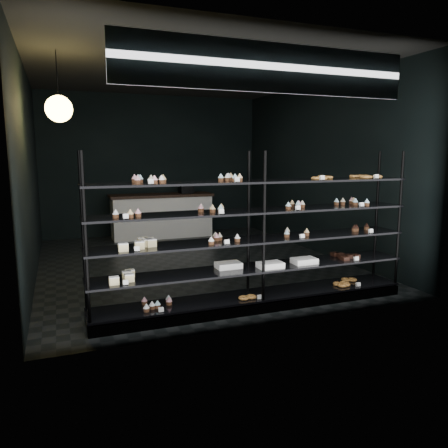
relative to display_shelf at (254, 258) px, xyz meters
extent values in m
cube|color=black|center=(-0.05, 2.45, -0.62)|extent=(5.00, 6.00, 0.01)
cube|color=black|center=(-0.05, 2.45, 2.57)|extent=(5.00, 6.00, 0.01)
cube|color=black|center=(-0.05, 5.45, 0.97)|extent=(5.00, 0.01, 3.20)
cube|color=black|center=(-0.05, -0.55, 0.97)|extent=(5.00, 0.01, 3.20)
cube|color=black|center=(-2.55, 2.45, 0.97)|extent=(0.01, 6.00, 3.20)
cube|color=black|center=(2.45, 2.45, 0.97)|extent=(0.01, 6.00, 3.20)
cube|color=black|center=(0.03, 0.00, -0.57)|extent=(4.00, 0.50, 0.12)
cylinder|color=black|center=(-1.94, -0.22, 0.36)|extent=(0.04, 0.04, 1.85)
cylinder|color=black|center=(-1.94, 0.22, 0.36)|extent=(0.04, 0.04, 1.85)
cylinder|color=black|center=(0.03, -0.22, 0.36)|extent=(0.04, 0.04, 1.85)
cylinder|color=black|center=(0.03, 0.22, 0.36)|extent=(0.04, 0.04, 1.85)
cylinder|color=black|center=(2.00, -0.22, 0.36)|extent=(0.04, 0.04, 1.85)
cylinder|color=black|center=(2.00, 0.22, 0.36)|extent=(0.04, 0.04, 1.85)
cube|color=black|center=(0.03, 0.00, -0.48)|extent=(4.00, 0.50, 0.03)
cube|color=black|center=(0.03, 0.00, -0.13)|extent=(4.00, 0.50, 0.02)
cube|color=black|center=(0.03, 0.00, 0.22)|extent=(4.00, 0.50, 0.02)
cube|color=black|center=(0.03, 0.00, 0.57)|extent=(4.00, 0.50, 0.02)
cube|color=black|center=(0.03, 0.00, 0.92)|extent=(4.00, 0.50, 0.02)
cube|color=white|center=(-1.25, -0.18, 0.96)|extent=(0.06, 0.04, 0.06)
cube|color=white|center=(-0.34, -0.18, 0.96)|extent=(0.06, 0.04, 0.06)
cube|color=white|center=(0.84, -0.18, 0.96)|extent=(0.05, 0.04, 0.06)
cube|color=white|center=(1.65, -0.18, 0.96)|extent=(0.06, 0.04, 0.06)
cube|color=white|center=(-1.54, -0.18, 0.61)|extent=(0.06, 0.04, 0.06)
cube|color=white|center=(-0.50, -0.18, 0.61)|extent=(0.06, 0.04, 0.06)
cube|color=white|center=(0.49, -0.18, 0.61)|extent=(0.05, 0.04, 0.06)
cube|color=white|center=(1.39, -0.18, 0.61)|extent=(0.06, 0.04, 0.06)
cube|color=white|center=(-1.38, -0.18, 0.26)|extent=(0.06, 0.04, 0.06)
cube|color=white|center=(-0.41, -0.18, 0.26)|extent=(0.06, 0.04, 0.06)
cube|color=white|center=(0.57, -0.18, 0.26)|extent=(0.05, 0.04, 0.06)
cube|color=white|center=(1.58, -0.18, 0.26)|extent=(0.06, 0.04, 0.06)
cube|color=white|center=(-1.53, -0.18, -0.09)|extent=(0.06, 0.04, 0.06)
cube|color=white|center=(1.35, -0.18, -0.09)|extent=(0.06, 0.04, 0.06)
cube|color=white|center=(-1.20, -0.18, -0.44)|extent=(0.06, 0.04, 0.06)
cube|color=white|center=(0.00, -0.18, -0.44)|extent=(0.05, 0.04, 0.06)
cube|color=white|center=(1.40, -0.18, -0.44)|extent=(0.06, 0.04, 0.06)
cube|color=#0C163C|center=(-0.05, -0.47, 2.12)|extent=(3.20, 0.04, 0.45)
cube|color=white|center=(-0.05, -0.49, 2.12)|extent=(3.30, 0.02, 0.50)
cylinder|color=black|center=(-2.10, 1.50, 2.27)|extent=(0.01, 0.01, 0.56)
sphere|color=#FFCC59|center=(-2.10, 1.50, 1.82)|extent=(0.34, 0.34, 0.34)
cube|color=silver|center=(0.00, 4.95, -0.17)|extent=(2.21, 0.60, 0.92)
cube|color=black|center=(0.00, 4.95, 0.32)|extent=(2.30, 0.65, 0.06)
cube|color=black|center=(0.58, 4.95, 0.48)|extent=(0.30, 0.30, 0.25)
camera|label=1|loc=(-2.17, -4.69, 1.25)|focal=35.00mm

